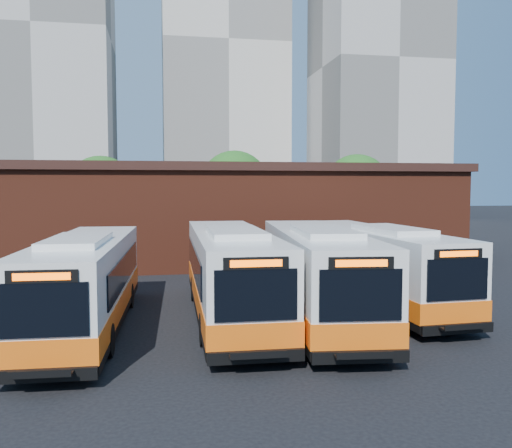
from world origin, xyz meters
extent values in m
plane|color=black|center=(0.00, 0.00, 0.00)|extent=(220.00, 220.00, 0.00)
cube|color=white|center=(-7.62, 2.78, 1.76)|extent=(3.02, 11.97, 2.82)
cube|color=#FF6410|center=(-7.62, 2.78, 0.94)|extent=(3.07, 12.02, 0.69)
cube|color=black|center=(-7.62, 2.78, 0.45)|extent=(3.06, 12.01, 0.25)
cube|color=black|center=(-7.87, -3.18, 2.03)|extent=(2.14, 0.15, 1.34)
cube|color=black|center=(-7.87, -3.19, 2.85)|extent=(1.68, 0.13, 0.32)
cube|color=#FF5905|center=(-7.88, -3.23, 2.85)|extent=(1.34, 0.08, 0.18)
cube|color=black|center=(-7.88, -3.24, 0.45)|extent=(2.53, 0.24, 0.32)
cube|color=black|center=(-7.89, -3.47, 0.54)|extent=(1.45, 0.44, 0.06)
cube|color=black|center=(-7.89, -3.65, 0.61)|extent=(1.43, 0.10, 0.18)
cube|color=black|center=(-8.89, 3.23, 2.03)|extent=(0.44, 9.25, 1.04)
cube|color=black|center=(-6.32, 3.12, 2.03)|extent=(0.44, 9.25, 1.04)
cube|color=white|center=(-7.69, 1.30, 3.26)|extent=(1.89, 4.22, 0.22)
cylinder|color=black|center=(-8.91, -0.53, 0.49)|extent=(0.36, 1.00, 0.99)
cylinder|color=black|center=(-6.62, -0.63, 0.49)|extent=(0.36, 1.00, 0.99)
cylinder|color=black|center=(-8.63, 5.99, 0.49)|extent=(0.36, 1.00, 0.99)
cylinder|color=black|center=(-6.35, 5.89, 0.49)|extent=(0.36, 1.00, 0.99)
cube|color=white|center=(-2.45, 3.47, 1.83)|extent=(2.90, 12.44, 2.94)
cube|color=#FF6410|center=(-2.45, 3.47, 0.98)|extent=(2.95, 12.49, 0.72)
cube|color=black|center=(-2.45, 3.47, 0.46)|extent=(2.94, 12.48, 0.26)
cube|color=black|center=(-2.58, -2.75, 2.12)|extent=(2.24, 0.11, 1.39)
cube|color=black|center=(-2.58, -2.76, 2.97)|extent=(1.76, 0.10, 0.33)
cube|color=#FF5905|center=(-2.59, -2.79, 2.97)|extent=(1.39, 0.05, 0.19)
cube|color=black|center=(-2.59, -2.81, 0.46)|extent=(2.63, 0.20, 0.33)
cube|color=black|center=(-2.59, -3.05, 0.57)|extent=(1.50, 0.42, 0.06)
cube|color=black|center=(-2.59, -3.23, 0.64)|extent=(1.50, 0.07, 0.19)
cube|color=black|center=(-3.78, 3.92, 2.12)|extent=(0.26, 9.66, 1.08)
cube|color=black|center=(-1.10, 3.86, 2.12)|extent=(0.26, 9.66, 1.08)
cube|color=white|center=(-2.48, 1.93, 3.41)|extent=(1.88, 4.37, 0.23)
cylinder|color=black|center=(-3.72, -0.01, 0.52)|extent=(0.35, 1.04, 1.03)
cylinder|color=black|center=(-1.33, -0.06, 0.52)|extent=(0.35, 1.04, 1.03)
cylinder|color=black|center=(-3.57, 6.80, 0.52)|extent=(0.35, 1.04, 1.03)
cylinder|color=black|center=(-1.19, 6.75, 0.52)|extent=(0.35, 1.04, 1.03)
cube|color=white|center=(0.76, 2.95, 1.84)|extent=(3.85, 12.62, 2.95)
cube|color=#FF6410|center=(0.76, 2.95, 0.98)|extent=(3.90, 12.67, 0.72)
cube|color=black|center=(0.76, 2.95, 0.47)|extent=(3.89, 12.66, 0.26)
cube|color=black|center=(0.15, -3.26, 2.12)|extent=(2.24, 0.28, 1.40)
cube|color=black|center=(0.14, -3.27, 2.98)|extent=(1.76, 0.23, 0.33)
cube|color=#FF5905|center=(0.14, -3.31, 2.98)|extent=(1.39, 0.16, 0.19)
cube|color=black|center=(0.14, -3.33, 0.47)|extent=(2.64, 0.40, 0.33)
cube|color=black|center=(0.12, -3.56, 0.57)|extent=(1.53, 0.54, 0.06)
cube|color=black|center=(0.10, -3.75, 0.64)|extent=(1.50, 0.19, 0.19)
cube|color=black|center=(-0.54, 3.49, 2.12)|extent=(1.00, 9.65, 1.09)
cube|color=black|center=(2.14, 3.23, 2.12)|extent=(1.00, 9.65, 1.09)
cube|color=white|center=(0.61, 1.40, 3.42)|extent=(2.21, 4.50, 0.23)
cylinder|color=black|center=(-0.78, -0.44, 0.52)|extent=(0.43, 1.06, 1.03)
cylinder|color=black|center=(1.60, -0.67, 0.52)|extent=(0.43, 1.06, 1.03)
cylinder|color=black|center=(-0.11, 6.36, 0.52)|extent=(0.43, 1.06, 1.03)
cylinder|color=black|center=(2.27, 6.12, 0.52)|extent=(0.43, 1.06, 1.03)
cube|color=white|center=(3.97, 4.93, 1.77)|extent=(3.12, 12.05, 2.83)
cube|color=#FF6410|center=(3.97, 4.93, 0.94)|extent=(3.17, 12.10, 0.70)
cube|color=black|center=(3.97, 4.93, 0.45)|extent=(3.16, 12.09, 0.25)
cube|color=black|center=(4.26, -1.06, 2.04)|extent=(2.16, 0.16, 1.34)
cube|color=black|center=(4.26, -1.07, 2.86)|extent=(1.69, 0.14, 0.32)
cube|color=#FF5905|center=(4.26, -1.10, 2.86)|extent=(1.34, 0.09, 0.18)
cube|color=black|center=(4.26, -1.12, 0.45)|extent=(2.54, 0.26, 0.32)
cube|color=black|center=(4.27, -1.35, 0.55)|extent=(1.46, 0.45, 0.06)
cube|color=black|center=(4.28, -1.52, 0.62)|extent=(1.44, 0.11, 0.18)
cube|color=black|center=(2.66, 5.27, 2.04)|extent=(0.50, 9.30, 1.04)
cube|color=black|center=(5.24, 5.39, 2.04)|extent=(0.50, 9.30, 1.04)
cube|color=white|center=(4.04, 3.44, 3.28)|extent=(1.93, 4.26, 0.22)
cylinder|color=black|center=(2.98, 1.50, 0.50)|extent=(0.37, 1.01, 0.99)
cylinder|color=black|center=(5.28, 1.61, 0.50)|extent=(0.37, 1.01, 0.99)
cylinder|color=black|center=(2.66, 8.06, 0.50)|extent=(0.37, 1.01, 0.99)
cylinder|color=black|center=(4.96, 8.17, 0.50)|extent=(0.37, 1.01, 0.99)
imported|color=black|center=(2.12, -1.37, 0.94)|extent=(0.64, 0.79, 1.89)
cube|color=#602717|center=(0.00, 20.00, 3.00)|extent=(28.00, 12.00, 6.00)
cube|color=black|center=(0.00, 20.00, 6.15)|extent=(28.60, 12.60, 0.50)
cube|color=black|center=(3.00, 13.97, 1.20)|extent=(1.20, 0.08, 2.40)
cylinder|color=#382314|center=(-10.00, 32.00, 1.35)|extent=(0.36, 0.36, 2.70)
sphere|color=#19581B|center=(-10.00, 32.00, 4.65)|extent=(6.00, 6.00, 6.00)
cylinder|color=#382314|center=(2.00, 34.00, 1.48)|extent=(0.36, 0.36, 2.95)
sphere|color=#19581B|center=(2.00, 34.00, 5.08)|extent=(6.56, 6.56, 6.56)
cylinder|color=#382314|center=(13.00, 31.00, 1.40)|extent=(0.36, 0.36, 2.81)
sphere|color=#19581B|center=(13.00, 31.00, 4.84)|extent=(6.24, 6.24, 6.24)
cube|color=#BBB4AB|center=(-22.00, 72.00, 27.50)|extent=(20.00, 18.00, 55.00)
cube|color=beige|center=(7.00, 86.00, 30.00)|extent=(22.00, 20.00, 60.00)
cube|color=#BBB4AB|center=(30.00, 68.00, 24.00)|extent=(18.00, 18.00, 48.00)
camera|label=1|loc=(-5.11, -16.72, 5.01)|focal=38.00mm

